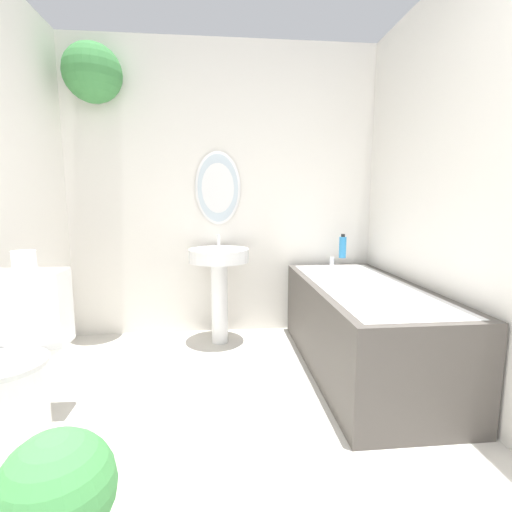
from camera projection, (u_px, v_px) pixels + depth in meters
The scene contains 8 objects.
wall_back at pixel (204, 173), 3.04m from camera, with size 2.64×0.43×2.40m.
wall_right at pixel (487, 186), 1.85m from camera, with size 0.06×2.87×2.40m.
toilet at pixel (15, 369), 1.74m from camera, with size 0.37×0.54×0.78m.
pedestal_sink at pixel (219, 271), 2.90m from camera, with size 0.47×0.47×0.86m.
bathtub at pixel (362, 326), 2.46m from camera, with size 0.70×1.61×0.66m.
shampoo_bottle at pixel (343, 247), 3.05m from camera, with size 0.06×0.06×0.20m.
potted_plant at pixel (57, 497), 1.09m from camera, with size 0.34×0.34×0.45m.
toilet_paper_roll at pixel (24, 261), 1.84m from camera, with size 0.11×0.11×0.10m.
Camera 1 is at (-0.04, -0.38, 1.12)m, focal length 26.00 mm.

